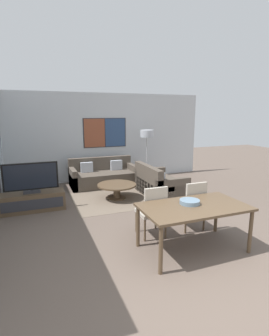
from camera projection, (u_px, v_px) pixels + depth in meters
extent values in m
plane|color=brown|center=(226.00, 291.00, 3.26)|extent=(24.00, 24.00, 0.00)
cube|color=silver|center=(103.00, 137.00, 8.48)|extent=(6.95, 0.06, 2.80)
cube|color=#2D2D33|center=(105.00, 133.00, 8.44)|extent=(1.41, 0.01, 0.94)
cube|color=brown|center=(95.00, 133.00, 8.32)|extent=(0.67, 0.02, 0.90)
cube|color=navy|center=(115.00, 132.00, 8.56)|extent=(0.67, 0.02, 0.90)
cube|color=#706051|center=(117.00, 198.00, 6.78)|extent=(2.21, 1.93, 0.01)
cube|color=brown|center=(33.00, 202.00, 5.91)|extent=(1.39, 0.45, 0.42)
cube|color=#2D2D33|center=(33.00, 205.00, 5.70)|extent=(1.28, 0.01, 0.23)
cube|color=#2D2D33|center=(32.00, 192.00, 5.87)|extent=(0.36, 0.20, 0.05)
cube|color=#2D2D33|center=(32.00, 189.00, 5.85)|extent=(0.06, 0.03, 0.08)
cube|color=black|center=(31.00, 176.00, 5.79)|extent=(1.17, 0.04, 0.61)
cube|color=black|center=(31.00, 177.00, 5.77)|extent=(1.09, 0.01, 0.55)
cube|color=#51473D|center=(104.00, 179.00, 7.95)|extent=(1.98, 0.92, 0.42)
cube|color=#51473D|center=(101.00, 170.00, 8.26)|extent=(1.98, 0.16, 0.83)
cube|color=#51473D|center=(73.00, 179.00, 7.61)|extent=(0.14, 0.92, 0.60)
cube|color=#51473D|center=(132.00, 174.00, 8.26)|extent=(0.14, 0.92, 0.60)
cube|color=#B2B7C1|center=(87.00, 167.00, 7.89)|extent=(0.36, 0.12, 0.30)
cube|color=#B2B7C1|center=(116.00, 165.00, 8.23)|extent=(0.36, 0.12, 0.30)
cube|color=#51473D|center=(161.00, 187.00, 7.09)|extent=(0.92, 1.50, 0.42)
cube|color=#51473D|center=(148.00, 181.00, 6.91)|extent=(0.16, 1.50, 0.83)
cube|color=#51473D|center=(173.00, 191.00, 6.45)|extent=(0.92, 0.14, 0.60)
cube|color=#51473D|center=(150.00, 178.00, 7.69)|extent=(0.92, 0.14, 0.60)
cube|color=#B2B7C1|center=(160.00, 177.00, 6.64)|extent=(0.12, 0.36, 0.30)
cylinder|color=brown|center=(117.00, 198.00, 6.78)|extent=(0.45, 0.45, 0.03)
cylinder|color=brown|center=(117.00, 192.00, 6.75)|extent=(0.18, 0.18, 0.35)
cylinder|color=brown|center=(117.00, 185.00, 6.71)|extent=(0.99, 0.99, 0.04)
cube|color=brown|center=(194.00, 207.00, 4.11)|extent=(1.68, 0.95, 0.04)
cylinder|color=brown|center=(161.00, 250.00, 3.53)|extent=(0.06, 0.06, 0.70)
cylinder|color=brown|center=(250.00, 232.00, 4.09)|extent=(0.06, 0.06, 0.70)
cylinder|color=brown|center=(138.00, 226.00, 4.29)|extent=(0.06, 0.06, 0.70)
cylinder|color=brown|center=(216.00, 213.00, 4.84)|extent=(0.06, 0.06, 0.70)
cube|color=#B2A899|center=(151.00, 212.00, 4.69)|extent=(0.46, 0.46, 0.06)
cube|color=#B2A899|center=(156.00, 201.00, 4.45)|extent=(0.42, 0.05, 0.48)
cylinder|color=brown|center=(145.00, 230.00, 4.48)|extent=(0.04, 0.04, 0.40)
cylinder|color=brown|center=(166.00, 227.00, 4.63)|extent=(0.04, 0.04, 0.40)
cylinder|color=brown|center=(136.00, 222.00, 4.85)|extent=(0.04, 0.04, 0.40)
cylinder|color=brown|center=(156.00, 218.00, 4.99)|extent=(0.04, 0.04, 0.40)
cube|color=#B2A899|center=(189.00, 206.00, 4.99)|extent=(0.46, 0.46, 0.06)
cube|color=#B2A899|center=(196.00, 196.00, 4.75)|extent=(0.42, 0.05, 0.48)
cylinder|color=brown|center=(186.00, 223.00, 4.78)|extent=(0.04, 0.04, 0.40)
cylinder|color=brown|center=(204.00, 220.00, 4.92)|extent=(0.04, 0.04, 0.40)
cylinder|color=brown|center=(175.00, 215.00, 5.15)|extent=(0.04, 0.04, 0.40)
cylinder|color=brown|center=(192.00, 213.00, 5.29)|extent=(0.04, 0.04, 0.40)
cylinder|color=slate|center=(190.00, 202.00, 4.18)|extent=(0.32, 0.32, 0.07)
torus|color=slate|center=(190.00, 200.00, 4.18)|extent=(0.32, 0.32, 0.02)
cylinder|color=#2D2D33|center=(147.00, 181.00, 8.44)|extent=(0.28, 0.28, 0.02)
cylinder|color=#B7B7BC|center=(147.00, 159.00, 8.29)|extent=(0.03, 0.03, 1.42)
cylinder|color=#B2B7C1|center=(147.00, 134.00, 8.12)|extent=(0.41, 0.41, 0.22)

